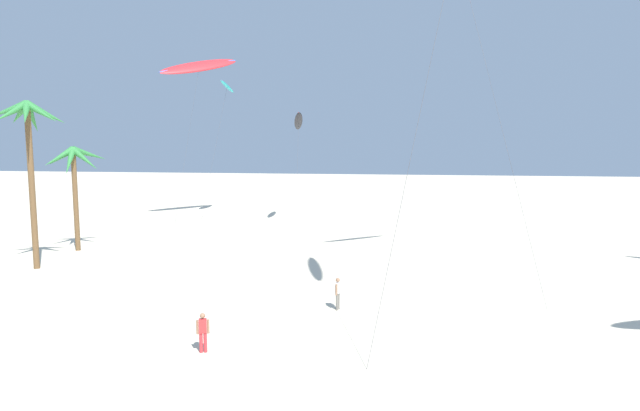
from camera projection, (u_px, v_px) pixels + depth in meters
name	position (u px, v px, depth m)	size (l,w,h in m)	color
palm_tree_0	(74.00, 166.00, 40.19)	(4.74, 4.59, 8.14)	brown
palm_tree_1	(28.00, 131.00, 33.81)	(4.73, 4.27, 11.08)	brown
flying_kite_0	(227.00, 87.00, 58.91)	(2.32, 7.58, 15.55)	#19B2B7
flying_kite_2	(298.00, 121.00, 54.42)	(2.60, 11.26, 11.75)	black
flying_kite_3	(199.00, 66.00, 56.31)	(7.25, 8.69, 18.39)	red
person_near_left	(203.00, 331.00, 20.57)	(0.48, 0.29, 1.60)	red
person_near_right	(338.00, 292.00, 25.99)	(0.26, 0.50, 1.61)	slate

